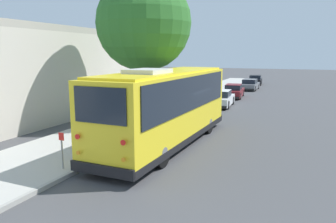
{
  "coord_description": "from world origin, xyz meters",
  "views": [
    {
      "loc": [
        -15.07,
        -5.75,
        4.26
      ],
      "look_at": [
        0.21,
        0.73,
        1.3
      ],
      "focal_mm": 35.0,
      "sensor_mm": 36.0,
      "label": 1
    }
  ],
  "objects_px": {
    "parked_sedan_black": "(255,80)",
    "sign_post_far": "(96,139)",
    "parked_sedan_maroon": "(234,91)",
    "street_tree": "(145,17)",
    "shuttle_bus": "(167,104)",
    "parked_sedan_gray": "(250,85)",
    "parked_sedan_white": "(221,99)",
    "sign_post_near": "(62,150)"
  },
  "relations": [
    {
      "from": "sign_post_near",
      "to": "shuttle_bus",
      "type": "bearing_deg",
      "value": -22.99
    },
    {
      "from": "sign_post_far",
      "to": "street_tree",
      "type": "bearing_deg",
      "value": 9.32
    },
    {
      "from": "parked_sedan_black",
      "to": "street_tree",
      "type": "relative_size",
      "value": 0.45
    },
    {
      "from": "parked_sedan_gray",
      "to": "shuttle_bus",
      "type": "bearing_deg",
      "value": -179.59
    },
    {
      "from": "parked_sedan_gray",
      "to": "sign_post_far",
      "type": "distance_m",
      "value": 28.27
    },
    {
      "from": "shuttle_bus",
      "to": "parked_sedan_black",
      "type": "relative_size",
      "value": 2.47
    },
    {
      "from": "parked_sedan_black",
      "to": "sign_post_far",
      "type": "height_order",
      "value": "sign_post_far"
    },
    {
      "from": "street_tree",
      "to": "parked_sedan_black",
      "type": "bearing_deg",
      "value": -5.1
    },
    {
      "from": "shuttle_bus",
      "to": "sign_post_far",
      "type": "relative_size",
      "value": 8.59
    },
    {
      "from": "shuttle_bus",
      "to": "parked_sedan_maroon",
      "type": "distance_m",
      "value": 18.03
    },
    {
      "from": "shuttle_bus",
      "to": "sign_post_near",
      "type": "relative_size",
      "value": 7.89
    },
    {
      "from": "parked_sedan_gray",
      "to": "parked_sedan_black",
      "type": "height_order",
      "value": "parked_sedan_black"
    },
    {
      "from": "shuttle_bus",
      "to": "sign_post_near",
      "type": "xyz_separation_m",
      "value": [
        -4.79,
        2.03,
        -1.13
      ]
    },
    {
      "from": "street_tree",
      "to": "sign_post_near",
      "type": "xyz_separation_m",
      "value": [
        -8.88,
        -1.12,
        -5.53
      ]
    },
    {
      "from": "sign_post_near",
      "to": "sign_post_far",
      "type": "relative_size",
      "value": 1.09
    },
    {
      "from": "parked_sedan_black",
      "to": "sign_post_near",
      "type": "xyz_separation_m",
      "value": [
        -37.12,
        1.4,
        0.24
      ]
    },
    {
      "from": "shuttle_bus",
      "to": "parked_sedan_gray",
      "type": "height_order",
      "value": "shuttle_bus"
    },
    {
      "from": "parked_sedan_maroon",
      "to": "sign_post_near",
      "type": "distance_m",
      "value": 22.8
    },
    {
      "from": "parked_sedan_gray",
      "to": "street_tree",
      "type": "bearing_deg",
      "value": 172.13
    },
    {
      "from": "parked_sedan_maroon",
      "to": "sign_post_far",
      "type": "xyz_separation_m",
      "value": [
        -20.69,
        1.42,
        0.16
      ]
    },
    {
      "from": "parked_sedan_black",
      "to": "sign_post_far",
      "type": "xyz_separation_m",
      "value": [
        -35.05,
        1.4,
        0.17
      ]
    },
    {
      "from": "parked_sedan_gray",
      "to": "parked_sedan_white",
      "type": "bearing_deg",
      "value": 178.98
    },
    {
      "from": "parked_sedan_gray",
      "to": "street_tree",
      "type": "xyz_separation_m",
      "value": [
        -21.4,
        2.89,
        5.78
      ]
    },
    {
      "from": "parked_sedan_black",
      "to": "sign_post_near",
      "type": "bearing_deg",
      "value": 173.26
    },
    {
      "from": "street_tree",
      "to": "sign_post_near",
      "type": "bearing_deg",
      "value": -172.82
    },
    {
      "from": "parked_sedan_white",
      "to": "parked_sedan_gray",
      "type": "xyz_separation_m",
      "value": [
        13.32,
        -0.2,
        -0.03
      ]
    },
    {
      "from": "shuttle_bus",
      "to": "sign_post_far",
      "type": "xyz_separation_m",
      "value": [
        -2.73,
        2.03,
        -1.2
      ]
    },
    {
      "from": "parked_sedan_white",
      "to": "sign_post_far",
      "type": "distance_m",
      "value": 14.98
    },
    {
      "from": "parked_sedan_black",
      "to": "sign_post_far",
      "type": "relative_size",
      "value": 3.48
    },
    {
      "from": "street_tree",
      "to": "sign_post_far",
      "type": "distance_m",
      "value": 8.9
    },
    {
      "from": "sign_post_far",
      "to": "parked_sedan_maroon",
      "type": "bearing_deg",
      "value": -3.94
    },
    {
      "from": "parked_sedan_gray",
      "to": "parked_sedan_black",
      "type": "distance_m",
      "value": 6.84
    },
    {
      "from": "shuttle_bus",
      "to": "parked_sedan_white",
      "type": "bearing_deg",
      "value": 3.45
    },
    {
      "from": "parked_sedan_white",
      "to": "street_tree",
      "type": "xyz_separation_m",
      "value": [
        -8.08,
        2.69,
        5.75
      ]
    },
    {
      "from": "shuttle_bus",
      "to": "parked_sedan_maroon",
      "type": "xyz_separation_m",
      "value": [
        17.96,
        0.61,
        -1.36
      ]
    },
    {
      "from": "street_tree",
      "to": "shuttle_bus",
      "type": "bearing_deg",
      "value": -142.39
    },
    {
      "from": "parked_sedan_white",
      "to": "street_tree",
      "type": "height_order",
      "value": "street_tree"
    },
    {
      "from": "shuttle_bus",
      "to": "street_tree",
      "type": "distance_m",
      "value": 6.79
    },
    {
      "from": "sign_post_near",
      "to": "sign_post_far",
      "type": "height_order",
      "value": "sign_post_near"
    },
    {
      "from": "street_tree",
      "to": "sign_post_far",
      "type": "xyz_separation_m",
      "value": [
        -6.82,
        -1.12,
        -5.6
      ]
    },
    {
      "from": "parked_sedan_black",
      "to": "parked_sedan_maroon",
      "type": "bearing_deg",
      "value": 175.51
    },
    {
      "from": "parked_sedan_maroon",
      "to": "parked_sedan_black",
      "type": "height_order",
      "value": "parked_sedan_maroon"
    }
  ]
}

